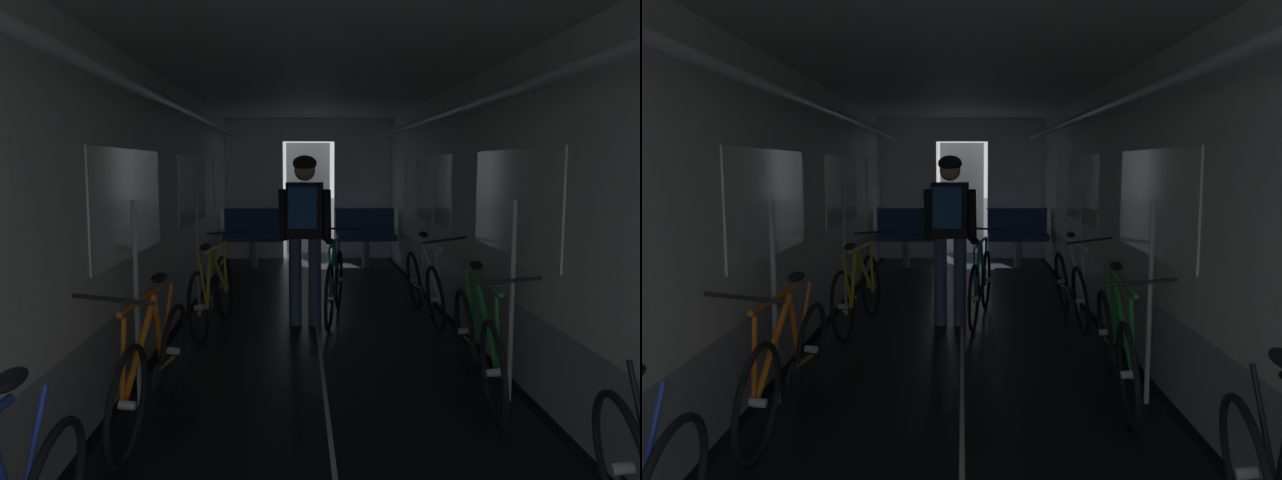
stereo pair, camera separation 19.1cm
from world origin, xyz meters
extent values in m
cube|color=black|center=(-1.41, 3.25, 0.00)|extent=(0.08, 11.50, 0.01)
cube|color=black|center=(1.41, 3.25, 0.00)|extent=(0.08, 11.50, 0.01)
cube|color=beige|center=(0.00, 3.25, 0.00)|extent=(0.03, 11.27, 0.00)
cube|color=#9EA0A5|center=(-1.51, 3.25, 0.30)|extent=(0.12, 11.50, 0.60)
cube|color=white|center=(-1.51, 3.25, 1.53)|extent=(0.12, 11.50, 1.85)
cube|color=white|center=(-1.45, 2.67, 1.35)|extent=(0.02, 1.90, 0.80)
cube|color=white|center=(-1.45, 5.55, 1.35)|extent=(0.02, 1.90, 0.80)
cube|color=white|center=(-1.45, 8.42, 1.35)|extent=(0.02, 1.90, 0.80)
cube|color=yellow|center=(-1.45, 2.71, 1.35)|extent=(0.01, 0.20, 0.28)
cylinder|color=white|center=(-1.17, 3.25, 2.10)|extent=(0.07, 11.04, 0.07)
cylinder|color=#B7BABF|center=(-1.27, 2.10, 0.70)|extent=(0.04, 0.04, 1.40)
cylinder|color=#B7BABF|center=(-1.27, 4.70, 0.70)|extent=(0.04, 0.04, 1.40)
cube|color=#9EA0A5|center=(1.51, 3.25, 0.30)|extent=(0.12, 11.50, 0.60)
cube|color=white|center=(1.51, 3.25, 1.53)|extent=(0.12, 11.50, 1.85)
cube|color=white|center=(1.45, 2.67, 1.35)|extent=(0.02, 1.90, 0.80)
cube|color=white|center=(1.45, 5.55, 1.35)|extent=(0.02, 1.90, 0.80)
cube|color=white|center=(1.45, 8.42, 1.35)|extent=(0.02, 1.90, 0.80)
cube|color=yellow|center=(1.45, 2.74, 1.35)|extent=(0.01, 0.20, 0.28)
cylinder|color=white|center=(1.17, 3.25, 2.10)|extent=(0.07, 11.04, 0.07)
cylinder|color=#B7BABF|center=(1.27, 2.10, 0.70)|extent=(0.04, 0.04, 1.40)
cylinder|color=#B7BABF|center=(1.27, 4.70, 0.70)|extent=(0.04, 0.04, 1.40)
cube|color=white|center=(-0.95, 9.06, 1.23)|extent=(1.00, 0.12, 2.45)
cube|color=white|center=(0.95, 9.06, 1.23)|extent=(1.00, 0.12, 2.45)
cube|color=white|center=(0.00, 9.06, 2.25)|extent=(0.90, 0.12, 0.40)
cube|color=#4C4F54|center=(0.00, 9.76, 1.03)|extent=(0.81, 0.04, 2.05)
cube|color=silver|center=(0.00, 3.25, 2.51)|extent=(3.14, 11.62, 0.12)
cylinder|color=gray|center=(-0.90, 8.00, 0.22)|extent=(0.12, 0.12, 0.44)
cube|color=#2D4784|center=(-0.90, 8.00, 0.49)|extent=(0.96, 0.44, 0.10)
cube|color=#2D4784|center=(-0.90, 8.19, 0.74)|extent=(0.96, 0.08, 0.40)
torus|color=gray|center=(-1.33, 8.22, 0.94)|extent=(0.14, 0.14, 0.02)
cylinder|color=gray|center=(0.90, 8.00, 0.22)|extent=(0.12, 0.12, 0.44)
cube|color=#2D4784|center=(0.90, 8.00, 0.49)|extent=(0.96, 0.44, 0.10)
cube|color=#2D4784|center=(0.90, 8.19, 0.74)|extent=(0.96, 0.08, 0.40)
torus|color=gray|center=(0.47, 8.22, 0.94)|extent=(0.14, 0.14, 0.02)
torus|color=black|center=(1.12, 4.93, 0.33)|extent=(0.13, 0.67, 0.67)
cylinder|color=#B2B2B7|center=(1.12, 4.93, 0.33)|extent=(0.10, 0.05, 0.06)
torus|color=black|center=(1.15, 3.91, 0.33)|extent=(0.13, 0.67, 0.67)
cylinder|color=#B2B2B7|center=(1.15, 3.91, 0.33)|extent=(0.10, 0.05, 0.06)
cylinder|color=silver|center=(1.17, 4.23, 0.55)|extent=(0.12, 0.54, 0.56)
cylinder|color=silver|center=(1.16, 4.64, 0.55)|extent=(0.10, 0.34, 0.55)
cylinder|color=silver|center=(1.20, 4.38, 0.81)|extent=(0.06, 0.82, 0.04)
cylinder|color=silver|center=(1.16, 4.86, 0.57)|extent=(0.09, 0.16, 0.49)
cylinder|color=silver|center=(1.13, 4.70, 0.31)|extent=(0.03, 0.45, 0.07)
cylinder|color=silver|center=(1.18, 3.94, 0.57)|extent=(0.09, 0.09, 0.49)
cylinder|color=black|center=(1.13, 4.48, 0.29)|extent=(0.04, 0.17, 0.17)
ellipsoid|color=black|center=(1.20, 4.81, 0.87)|extent=(0.10, 0.24, 0.07)
cylinder|color=black|center=(1.22, 3.92, 0.91)|extent=(0.44, 0.03, 0.08)
torus|color=black|center=(1.20, 0.44, 0.33)|extent=(0.21, 0.68, 0.67)
cylinder|color=#B2B2B7|center=(1.20, 0.44, 0.33)|extent=(0.10, 0.06, 0.06)
torus|color=black|center=(1.12, 2.73, 0.33)|extent=(0.15, 0.68, 0.67)
cylinder|color=#B2B2B7|center=(1.12, 2.73, 0.33)|extent=(0.10, 0.06, 0.06)
torus|color=black|center=(1.04, 1.71, 0.33)|extent=(0.15, 0.68, 0.67)
cylinder|color=#B2B2B7|center=(1.04, 1.71, 0.33)|extent=(0.10, 0.06, 0.06)
cylinder|color=#1E8438|center=(1.08, 2.03, 0.55)|extent=(0.05, 0.54, 0.56)
cylinder|color=#1E8438|center=(1.12, 2.43, 0.55)|extent=(0.11, 0.34, 0.55)
cylinder|color=#1E8438|center=(1.12, 2.18, 0.82)|extent=(0.10, 0.82, 0.04)
cylinder|color=#1E8438|center=(1.14, 2.66, 0.57)|extent=(0.06, 0.17, 0.49)
cylinder|color=#1E8438|center=(1.10, 2.51, 0.31)|extent=(0.07, 0.45, 0.07)
cylinder|color=#1E8438|center=(1.06, 1.74, 0.57)|extent=(0.08, 0.09, 0.49)
cylinder|color=black|center=(1.08, 2.28, 0.29)|extent=(0.04, 0.17, 0.17)
ellipsoid|color=black|center=(1.16, 2.61, 0.88)|extent=(0.11, 0.25, 0.07)
cylinder|color=black|center=(1.09, 1.72, 0.92)|extent=(0.44, 0.06, 0.07)
cylinder|color=#2342B7|center=(-1.17, 0.15, 0.57)|extent=(0.09, 0.16, 0.49)
ellipsoid|color=black|center=(-1.21, 0.10, 0.87)|extent=(0.10, 0.24, 0.07)
torus|color=black|center=(-1.10, 3.64, 0.33)|extent=(0.16, 0.68, 0.67)
cylinder|color=#B2B2B7|center=(-1.10, 3.64, 0.33)|extent=(0.10, 0.06, 0.06)
torus|color=black|center=(-0.99, 4.66, 0.33)|extent=(0.16, 0.68, 0.67)
cylinder|color=#B2B2B7|center=(-0.99, 4.66, 0.33)|extent=(0.10, 0.06, 0.06)
cylinder|color=yellow|center=(-1.01, 4.34, 0.55)|extent=(0.14, 0.54, 0.56)
cylinder|color=yellow|center=(-1.05, 3.93, 0.55)|extent=(0.04, 0.35, 0.55)
cylinder|color=yellow|center=(-1.00, 4.19, 0.82)|extent=(0.13, 0.82, 0.04)
cylinder|color=yellow|center=(-1.08, 3.71, 0.58)|extent=(0.08, 0.16, 0.49)
cylinder|color=yellow|center=(-1.08, 3.87, 0.31)|extent=(0.07, 0.45, 0.07)
cylinder|color=yellow|center=(-0.97, 4.62, 0.58)|extent=(0.06, 0.09, 0.49)
cylinder|color=black|center=(-1.05, 4.09, 0.29)|extent=(0.04, 0.17, 0.17)
ellipsoid|color=black|center=(-1.05, 3.76, 0.88)|extent=(0.12, 0.25, 0.07)
cylinder|color=black|center=(-0.95, 4.64, 0.92)|extent=(0.44, 0.07, 0.06)
torus|color=black|center=(-1.07, 2.26, 0.33)|extent=(0.13, 0.67, 0.67)
cylinder|color=#B2B2B7|center=(-1.07, 2.26, 0.33)|extent=(0.10, 0.05, 0.06)
torus|color=black|center=(-1.12, 1.24, 0.33)|extent=(0.13, 0.67, 0.67)
cylinder|color=#B2B2B7|center=(-1.12, 1.24, 0.33)|extent=(0.10, 0.05, 0.06)
cylinder|color=orange|center=(-1.13, 1.56, 0.55)|extent=(0.12, 0.54, 0.56)
cylinder|color=orange|center=(-1.10, 1.97, 0.55)|extent=(0.07, 0.35, 0.55)
cylinder|color=orange|center=(-1.14, 1.71, 0.82)|extent=(0.08, 0.82, 0.04)
cylinder|color=orange|center=(-1.09, 2.19, 0.57)|extent=(0.08, 0.16, 0.49)
cylinder|color=orange|center=(-1.08, 2.04, 0.31)|extent=(0.05, 0.45, 0.07)
cylinder|color=orange|center=(-1.14, 1.27, 0.57)|extent=(0.07, 0.09, 0.49)
cylinder|color=black|center=(-1.09, 1.81, 0.29)|extent=(0.04, 0.17, 0.17)
ellipsoid|color=black|center=(-1.13, 2.14, 0.88)|extent=(0.11, 0.24, 0.07)
cylinder|color=black|center=(-1.18, 1.26, 0.92)|extent=(0.44, 0.05, 0.07)
cylinder|color=#384C75|center=(-0.22, 4.28, 0.45)|extent=(0.13, 0.13, 0.90)
cylinder|color=#384C75|center=(-0.02, 4.26, 0.45)|extent=(0.13, 0.13, 0.90)
cube|color=black|center=(-0.12, 4.27, 1.18)|extent=(0.38, 0.26, 0.56)
cylinder|color=black|center=(-0.34, 4.31, 1.13)|extent=(0.11, 0.20, 0.53)
cylinder|color=black|center=(0.10, 4.26, 1.13)|extent=(0.11, 0.20, 0.53)
sphere|color=tan|center=(-0.12, 4.27, 1.58)|extent=(0.21, 0.21, 0.21)
ellipsoid|color=black|center=(-0.12, 4.27, 1.65)|extent=(0.27, 0.30, 0.16)
cube|color=#1E5693|center=(-0.14, 4.10, 1.22)|extent=(0.30, 0.19, 0.40)
torus|color=black|center=(0.12, 4.02, 0.33)|extent=(0.15, 0.67, 0.67)
cylinder|color=#B2B2B7|center=(0.12, 4.02, 0.33)|extent=(0.10, 0.06, 0.05)
torus|color=black|center=(0.27, 5.02, 0.33)|extent=(0.15, 0.67, 0.67)
cylinder|color=#B2B2B7|center=(0.27, 5.02, 0.33)|extent=(0.10, 0.06, 0.05)
cylinder|color=teal|center=(0.22, 4.71, 0.55)|extent=(0.12, 0.54, 0.56)
cylinder|color=teal|center=(0.16, 4.31, 0.55)|extent=(0.10, 0.34, 0.55)
cylinder|color=teal|center=(0.20, 4.56, 0.82)|extent=(0.16, 0.82, 0.03)
cylinder|color=teal|center=(0.12, 4.08, 0.58)|extent=(0.04, 0.17, 0.49)
cylinder|color=teal|center=(0.15, 4.24, 0.31)|extent=(0.09, 0.45, 0.07)
cylinder|color=teal|center=(0.27, 4.99, 0.58)|extent=(0.05, 0.09, 0.49)
cylinder|color=black|center=(0.19, 4.46, 0.29)|extent=(0.04, 0.17, 0.17)
ellipsoid|color=black|center=(0.13, 4.13, 0.88)|extent=(0.13, 0.25, 0.06)
cylinder|color=black|center=(0.27, 5.01, 0.92)|extent=(0.44, 0.09, 0.03)
camera|label=1|loc=(-0.19, -2.10, 1.62)|focal=35.61mm
camera|label=2|loc=(0.00, -2.11, 1.62)|focal=35.61mm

